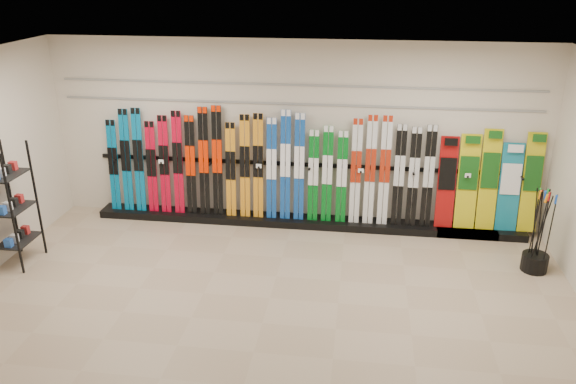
# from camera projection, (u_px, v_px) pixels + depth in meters

# --- Properties ---
(floor) EXTENTS (8.00, 8.00, 0.00)m
(floor) POSITION_uv_depth(u_px,v_px,m) (270.00, 298.00, 7.31)
(floor) COLOR tan
(floor) RESTS_ON ground
(back_wall) EXTENTS (8.00, 0.00, 8.00)m
(back_wall) POSITION_uv_depth(u_px,v_px,m) (294.00, 134.00, 9.04)
(back_wall) COLOR beige
(back_wall) RESTS_ON floor
(ceiling) EXTENTS (8.00, 8.00, 0.00)m
(ceiling) POSITION_uv_depth(u_px,v_px,m) (267.00, 66.00, 6.18)
(ceiling) COLOR silver
(ceiling) RESTS_ON back_wall
(ski_rack_base) EXTENTS (8.00, 0.40, 0.12)m
(ski_rack_base) POSITION_uv_depth(u_px,v_px,m) (305.00, 222.00, 9.35)
(ski_rack_base) COLOR black
(ski_rack_base) RESTS_ON floor
(skis) EXTENTS (5.37, 0.18, 1.84)m
(skis) POSITION_uv_depth(u_px,v_px,m) (265.00, 168.00, 9.12)
(skis) COLOR #026495
(skis) RESTS_ON ski_rack_base
(snowboards) EXTENTS (1.56, 0.25, 1.60)m
(snowboards) POSITION_uv_depth(u_px,v_px,m) (489.00, 183.00, 8.76)
(snowboards) COLOR #990C0C
(snowboards) RESTS_ON ski_rack_base
(accessory_rack) EXTENTS (0.40, 0.60, 1.77)m
(accessory_rack) POSITION_uv_depth(u_px,v_px,m) (12.00, 206.00, 7.88)
(accessory_rack) COLOR black
(accessory_rack) RESTS_ON floor
(pole_bin) EXTENTS (0.36, 0.36, 0.25)m
(pole_bin) POSITION_uv_depth(u_px,v_px,m) (534.00, 262.00, 7.94)
(pole_bin) COLOR black
(pole_bin) RESTS_ON floor
(ski_poles) EXTENTS (0.23, 0.31, 1.18)m
(ski_poles) POSITION_uv_depth(u_px,v_px,m) (539.00, 231.00, 7.77)
(ski_poles) COLOR black
(ski_poles) RESTS_ON pole_bin
(slatwall_rail_0) EXTENTS (7.60, 0.02, 0.03)m
(slatwall_rail_0) POSITION_uv_depth(u_px,v_px,m) (294.00, 104.00, 8.84)
(slatwall_rail_0) COLOR gray
(slatwall_rail_0) RESTS_ON back_wall
(slatwall_rail_1) EXTENTS (7.60, 0.02, 0.03)m
(slatwall_rail_1) POSITION_uv_depth(u_px,v_px,m) (294.00, 85.00, 8.72)
(slatwall_rail_1) COLOR gray
(slatwall_rail_1) RESTS_ON back_wall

